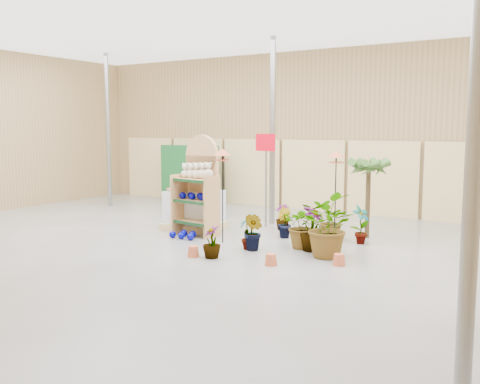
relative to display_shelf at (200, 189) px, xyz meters
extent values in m
cube|color=slate|center=(0.71, -1.46, -1.05)|extent=(15.00, 12.00, 0.10)
cube|color=white|center=(0.71, -1.46, 3.55)|extent=(15.00, 12.00, 0.10)
cube|color=#97794D|center=(0.71, 4.59, 1.25)|extent=(15.00, 0.10, 4.50)
cylinder|color=gray|center=(6.21, -4.96, 1.25)|extent=(0.14, 0.14, 4.50)
cylinder|color=gray|center=(-4.79, 2.04, 1.25)|extent=(0.14, 0.14, 4.50)
cylinder|color=gray|center=(0.71, 2.04, 1.25)|extent=(0.14, 0.14, 4.50)
cube|color=#D2B779|center=(-5.29, 4.46, 0.00)|extent=(1.90, 0.06, 2.00)
cube|color=#D2B779|center=(-3.29, 4.46, 0.00)|extent=(1.90, 0.06, 2.00)
cube|color=#D2B779|center=(-1.29, 4.46, 0.00)|extent=(1.90, 0.06, 2.00)
cube|color=#D2B779|center=(0.71, 4.46, 0.00)|extent=(1.90, 0.06, 2.00)
cube|color=#D2B779|center=(2.71, 4.46, 0.00)|extent=(1.90, 0.06, 2.00)
cube|color=#D2B779|center=(4.71, 4.46, 0.00)|extent=(1.90, 0.06, 2.00)
cube|color=tan|center=(0.00, 0.10, -0.13)|extent=(0.92, 0.20, 1.73)
cylinder|color=tan|center=(0.00, 0.10, 0.73)|extent=(0.92, 0.20, 0.92)
cube|color=tan|center=(0.00, -0.16, -0.70)|extent=(0.94, 0.62, 0.04)
cube|color=#0F3819|center=(0.00, -0.42, -0.70)|extent=(0.87, 0.15, 0.06)
cube|color=tan|center=(0.00, -0.16, -0.24)|extent=(0.94, 0.62, 0.04)
cube|color=#0F3819|center=(0.00, -0.42, -0.24)|extent=(0.87, 0.15, 0.06)
cube|color=tan|center=(0.00, -0.16, 0.22)|extent=(0.94, 0.62, 0.04)
cube|color=#0F3819|center=(0.00, -0.42, 0.22)|extent=(0.87, 0.15, 0.06)
cube|color=tan|center=(-0.44, -0.16, -0.34)|extent=(0.11, 0.51, 1.33)
cube|color=tan|center=(0.44, -0.16, -0.34)|extent=(0.11, 0.51, 1.33)
sphere|color=beige|center=(-0.31, -0.10, 0.33)|extent=(0.18, 0.18, 0.18)
sphere|color=beige|center=(-0.31, -0.10, 0.49)|extent=(0.14, 0.14, 0.14)
sphere|color=beige|center=(-0.15, -0.10, 0.34)|extent=(0.19, 0.19, 0.19)
sphere|color=beige|center=(-0.15, -0.10, 0.50)|extent=(0.14, 0.14, 0.14)
sphere|color=beige|center=(0.00, -0.10, 0.34)|extent=(0.20, 0.20, 0.20)
sphere|color=beige|center=(0.00, -0.10, 0.51)|extent=(0.14, 0.14, 0.14)
sphere|color=beige|center=(0.15, -0.10, 0.35)|extent=(0.21, 0.21, 0.21)
sphere|color=beige|center=(0.15, -0.10, 0.52)|extent=(0.14, 0.14, 0.14)
sphere|color=beige|center=(0.31, -0.10, 0.35)|extent=(0.22, 0.22, 0.22)
sphere|color=beige|center=(0.31, -0.10, 0.53)|extent=(0.14, 0.14, 0.14)
sphere|color=#02048E|center=(-0.33, -0.18, -0.14)|extent=(0.15, 0.15, 0.15)
sphere|color=#02048E|center=(-0.20, -0.06, -0.14)|extent=(0.15, 0.15, 0.15)
sphere|color=#02048E|center=(-0.07, -0.18, -0.14)|extent=(0.15, 0.15, 0.15)
sphere|color=#02048E|center=(0.07, -0.06, -0.14)|extent=(0.15, 0.15, 0.15)
sphere|color=#02048E|center=(0.20, -0.18, -0.14)|extent=(0.15, 0.15, 0.15)
sphere|color=#02048E|center=(0.33, -0.06, -0.14)|extent=(0.15, 0.15, 0.15)
sphere|color=#02048E|center=(-0.26, -0.64, -0.93)|extent=(0.15, 0.15, 0.15)
sphere|color=#02048E|center=(-0.14, -0.40, -0.93)|extent=(0.15, 0.15, 0.15)
sphere|color=#02048E|center=(-0.02, -0.64, -0.93)|extent=(0.15, 0.15, 0.15)
sphere|color=#02048E|center=(0.10, -0.40, -0.93)|extent=(0.15, 0.15, 0.15)
sphere|color=#02048E|center=(0.22, -0.64, -0.93)|extent=(0.15, 0.15, 0.15)
cube|color=#D2B779|center=(-0.47, 0.43, -0.92)|extent=(1.35, 1.15, 0.16)
cube|color=white|center=(-0.47, 0.43, -0.48)|extent=(1.23, 1.04, 0.74)
cylinder|color=#C2B38E|center=(-0.73, 0.28, -0.09)|extent=(0.42, 0.42, 0.04)
cylinder|color=#C2B38E|center=(-0.47, 0.28, -0.09)|extent=(0.42, 0.42, 0.04)
cylinder|color=#C2B38E|center=(-0.21, 0.28, -0.09)|extent=(0.42, 0.42, 0.04)
cylinder|color=#C2B38E|center=(-0.73, 0.59, -0.09)|extent=(0.42, 0.42, 0.04)
cube|color=black|center=(-1.47, 1.91, -0.75)|extent=(0.50, 0.50, 0.50)
cube|color=black|center=(-1.47, 1.91, -0.25)|extent=(0.50, 0.50, 0.50)
cube|color=black|center=(-1.77, 1.91, -0.75)|extent=(0.50, 0.50, 0.50)
cube|color=black|center=(-1.77, 1.91, -0.25)|extent=(0.50, 0.50, 0.50)
cube|color=#155825|center=(-3.09, 3.74, -0.10)|extent=(2.00, 0.30, 1.80)
cylinder|color=gray|center=(0.81, 1.54, 0.10)|extent=(0.05, 0.05, 2.20)
cube|color=red|center=(0.81, 1.50, 1.00)|extent=(0.50, 0.03, 0.40)
cylinder|color=black|center=(0.91, -0.47, -0.16)|extent=(0.02, 0.02, 1.69)
cylinder|color=#C45836|center=(0.91, -0.47, 0.69)|extent=(0.30, 0.30, 0.02)
cone|color=#C45836|center=(0.91, -0.47, 0.86)|extent=(0.34, 0.34, 0.14)
cylinder|color=black|center=(2.92, 0.60, -0.17)|extent=(0.02, 0.02, 1.66)
cylinder|color=#C45836|center=(2.92, 0.60, 0.65)|extent=(0.30, 0.30, 0.02)
cone|color=#C45836|center=(2.92, 0.60, 0.82)|extent=(0.34, 0.34, 0.14)
cylinder|color=black|center=(-1.52, 3.28, -0.28)|extent=(0.02, 0.02, 1.44)
cylinder|color=#C45836|center=(-1.52, 3.28, 0.44)|extent=(0.30, 0.30, 0.02)
cone|color=#C45836|center=(-1.52, 3.28, 0.61)|extent=(0.34, 0.34, 0.14)
cylinder|color=#493720|center=(3.28, 1.54, -0.28)|extent=(0.10, 0.10, 1.45)
imported|color=#345F22|center=(1.64, -0.73, -0.64)|extent=(0.42, 0.46, 0.72)
imported|color=#345F22|center=(1.82, -0.78, -0.63)|extent=(0.50, 0.46, 0.74)
imported|color=#345F22|center=(2.54, -0.05, -0.55)|extent=(1.07, 1.03, 0.91)
imported|color=#345F22|center=(2.78, -0.20, -0.58)|extent=(0.48, 0.48, 0.85)
imported|color=#345F22|center=(3.36, 0.88, -0.60)|extent=(0.43, 0.50, 0.80)
imported|color=#345F22|center=(1.74, 0.65, -0.68)|extent=(0.45, 0.42, 0.64)
imported|color=#345F22|center=(2.65, 0.96, -0.61)|extent=(0.93, 0.91, 0.79)
imported|color=#345F22|center=(1.46, -1.66, -0.71)|extent=(0.47, 0.47, 0.59)
imported|color=#345F22|center=(3.16, -0.51, -0.43)|extent=(1.35, 1.36, 1.14)
imported|color=#345F22|center=(1.32, 1.42, -0.71)|extent=(0.39, 0.39, 0.58)
camera|label=1|loc=(6.83, -9.45, 1.35)|focal=40.00mm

